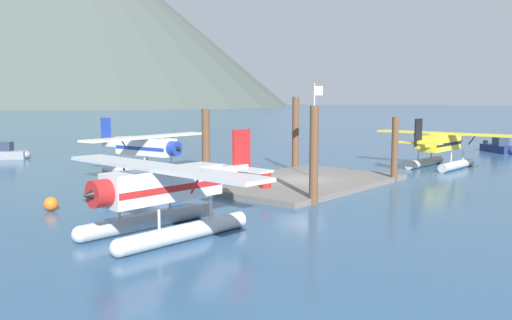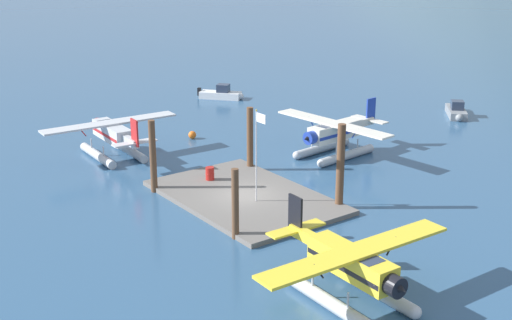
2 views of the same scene
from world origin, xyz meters
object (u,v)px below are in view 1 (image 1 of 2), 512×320
object	(u,v)px
flagpole	(315,119)
boat_grey_open_north	(3,153)
fuel_drum	(266,180)
seaplane_silver_port_aft	(164,194)
seaplane_cream_bow_left	(146,152)
boat_navy_open_se	(499,147)
seaplane_yellow_stbd_aft	(441,147)
mooring_buoy	(51,204)

from	to	relation	value
flagpole	boat_grey_open_north	bearing A→B (deg)	103.96
fuel_drum	seaplane_silver_port_aft	bearing A→B (deg)	-164.05
flagpole	boat_grey_open_north	xyz separation A→B (m)	(-6.98, 28.09, -3.46)
seaplane_cream_bow_left	boat_grey_open_north	bearing A→B (deg)	97.28
seaplane_cream_bow_left	boat_navy_open_se	size ratio (longest dim) A/B	2.55
flagpole	boat_navy_open_se	world-z (taller)	flagpole
seaplane_silver_port_aft	seaplane_yellow_stbd_aft	bearing A→B (deg)	-1.36
seaplane_silver_port_aft	fuel_drum	bearing A→B (deg)	15.95
flagpole	fuel_drum	world-z (taller)	flagpole
flagpole	seaplane_cream_bow_left	size ratio (longest dim) A/B	0.56
fuel_drum	boat_navy_open_se	bearing A→B (deg)	-5.87
seaplane_silver_port_aft	boat_grey_open_north	distance (m)	31.89
boat_navy_open_se	boat_grey_open_north	bearing A→B (deg)	137.38
flagpole	seaplane_silver_port_aft	size ratio (longest dim) A/B	0.56
seaplane_silver_port_aft	boat_navy_open_se	world-z (taller)	seaplane_silver_port_aft
flagpole	mooring_buoy	distance (m)	16.18
flagpole	seaplane_silver_port_aft	bearing A→B (deg)	-168.74
fuel_drum	seaplane_cream_bow_left	xyz separation A→B (m)	(0.35, 10.98, 0.84)
flagpole	seaplane_cream_bow_left	bearing A→B (deg)	113.89
boat_navy_open_se	boat_grey_open_north	size ratio (longest dim) A/B	1.01
fuel_drum	seaplane_cream_bow_left	world-z (taller)	seaplane_cream_bow_left
fuel_drum	boat_navy_open_se	distance (m)	32.70
boat_navy_open_se	flagpole	bearing A→B (deg)	172.61
mooring_buoy	seaplane_cream_bow_left	size ratio (longest dim) A/B	0.06
mooring_buoy	seaplane_yellow_stbd_aft	size ratio (longest dim) A/B	0.06
fuel_drum	boat_grey_open_north	xyz separation A→B (m)	(-1.86, 28.30, -0.25)
seaplane_silver_port_aft	boat_grey_open_north	xyz separation A→B (m)	(7.51, 30.98, -1.09)
seaplane_yellow_stbd_aft	boat_grey_open_north	distance (m)	36.86
seaplane_yellow_stbd_aft	boat_grey_open_north	xyz separation A→B (m)	(-18.93, 31.61, -1.09)
seaplane_yellow_stbd_aft	seaplane_cream_bow_left	bearing A→B (deg)	139.48
mooring_buoy	seaplane_cream_bow_left	distance (m)	12.17
fuel_drum	seaplane_yellow_stbd_aft	world-z (taller)	seaplane_yellow_stbd_aft
seaplane_yellow_stbd_aft	seaplane_silver_port_aft	bearing A→B (deg)	178.64
flagpole	fuel_drum	distance (m)	6.05
mooring_buoy	flagpole	bearing A→B (deg)	-16.50
seaplane_yellow_stbd_aft	seaplane_cream_bow_left	size ratio (longest dim) A/B	0.99
seaplane_yellow_stbd_aft	boat_navy_open_se	distance (m)	15.50
mooring_buoy	seaplane_cream_bow_left	world-z (taller)	seaplane_cream_bow_left
seaplane_yellow_stbd_aft	boat_navy_open_se	size ratio (longest dim) A/B	2.54
boat_navy_open_se	seaplane_silver_port_aft	bearing A→B (deg)	179.08
flagpole	seaplane_cream_bow_left	world-z (taller)	flagpole
seaplane_silver_port_aft	seaplane_cream_bow_left	xyz separation A→B (m)	(9.72, 13.66, 0.00)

